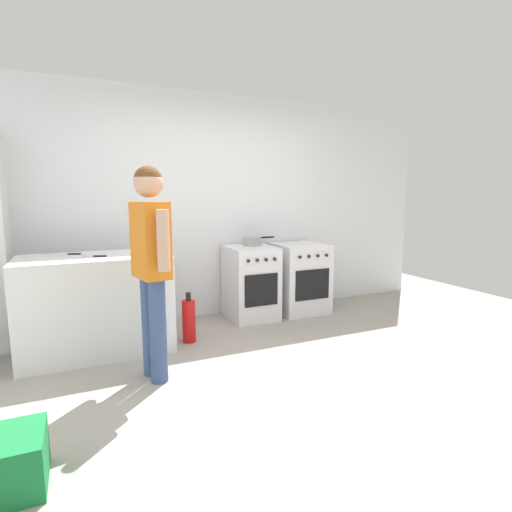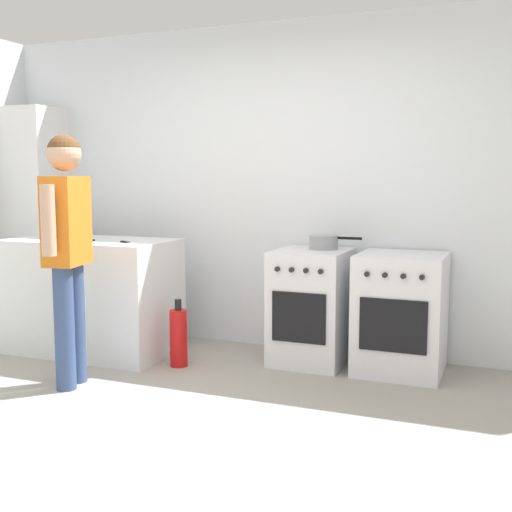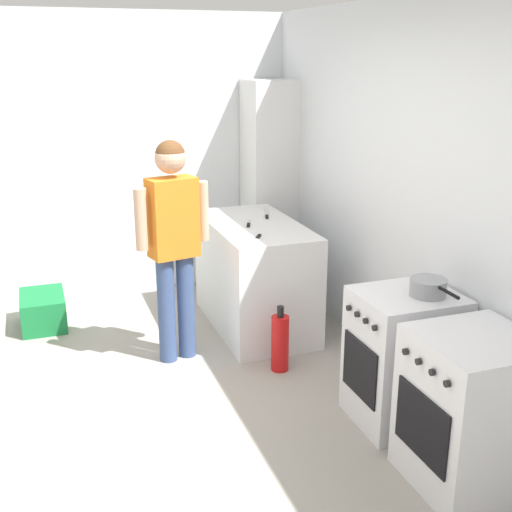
# 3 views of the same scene
# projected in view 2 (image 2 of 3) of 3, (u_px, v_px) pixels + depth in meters

# --- Properties ---
(ground_plane) EXTENTS (8.00, 8.00, 0.00)m
(ground_plane) POSITION_uv_depth(u_px,v_px,m) (165.00, 430.00, 3.53)
(ground_plane) COLOR gray
(back_wall) EXTENTS (6.00, 0.10, 2.60)m
(back_wall) POSITION_uv_depth(u_px,v_px,m) (285.00, 188.00, 5.17)
(back_wall) COLOR silver
(back_wall) RESTS_ON ground
(counter_unit) EXTENTS (1.30, 0.70, 0.90)m
(counter_unit) POSITION_uv_depth(u_px,v_px,m) (92.00, 296.00, 5.08)
(counter_unit) COLOR silver
(counter_unit) RESTS_ON ground
(oven_left) EXTENTS (0.53, 0.62, 0.85)m
(oven_left) POSITION_uv_depth(u_px,v_px,m) (311.00, 306.00, 4.80)
(oven_left) COLOR silver
(oven_left) RESTS_ON ground
(oven_right) EXTENTS (0.60, 0.62, 0.85)m
(oven_right) POSITION_uv_depth(u_px,v_px,m) (401.00, 313.00, 4.55)
(oven_right) COLOR silver
(oven_right) RESTS_ON ground
(pot) EXTENTS (0.40, 0.22, 0.10)m
(pot) POSITION_uv_depth(u_px,v_px,m) (324.00, 242.00, 4.80)
(pot) COLOR gray
(pot) RESTS_ON oven_left
(knife_paring) EXTENTS (0.20, 0.10, 0.01)m
(knife_paring) POSITION_uv_depth(u_px,v_px,m) (87.00, 240.00, 4.97)
(knife_paring) COLOR silver
(knife_paring) RESTS_ON counter_unit
(knife_carving) EXTENTS (0.30, 0.19, 0.01)m
(knife_carving) POSITION_uv_depth(u_px,v_px,m) (131.00, 243.00, 4.70)
(knife_carving) COLOR silver
(knife_carving) RESTS_ON counter_unit
(knife_bread) EXTENTS (0.34, 0.14, 0.01)m
(knife_bread) POSITION_uv_depth(u_px,v_px,m) (79.00, 236.00, 5.31)
(knife_bread) COLOR silver
(knife_bread) RESTS_ON counter_unit
(person) EXTENTS (0.27, 0.56, 1.66)m
(person) POSITION_uv_depth(u_px,v_px,m) (67.00, 238.00, 4.18)
(person) COLOR #384C7A
(person) RESTS_ON ground
(fire_extinguisher) EXTENTS (0.13, 0.13, 0.50)m
(fire_extinguisher) POSITION_uv_depth(u_px,v_px,m) (179.00, 337.00, 4.71)
(fire_extinguisher) COLOR red
(fire_extinguisher) RESTS_ON ground
(larder_cabinet) EXTENTS (0.48, 0.44, 2.00)m
(larder_cabinet) POSITION_uv_depth(u_px,v_px,m) (36.00, 220.00, 5.81)
(larder_cabinet) COLOR silver
(larder_cabinet) RESTS_ON ground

